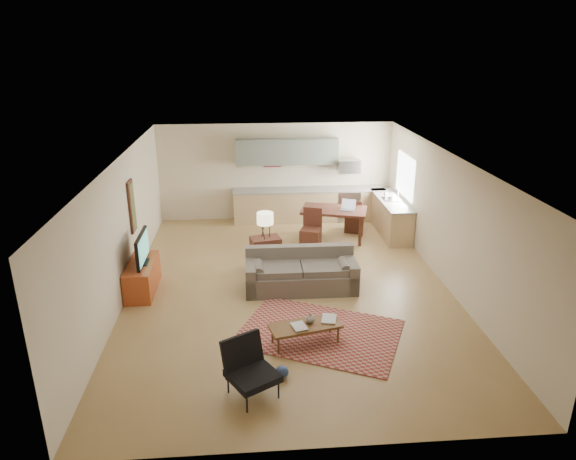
{
  "coord_description": "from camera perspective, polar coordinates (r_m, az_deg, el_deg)",
  "views": [
    {
      "loc": [
        -0.79,
        -9.52,
        4.77
      ],
      "look_at": [
        0.0,
        0.3,
        1.15
      ],
      "focal_mm": 32.0,
      "sensor_mm": 36.0,
      "label": 1
    }
  ],
  "objects": [
    {
      "name": "upper_cabinets",
      "position": [
        14.18,
        -0.1,
        8.7
      ],
      "size": [
        2.8,
        0.34,
        0.7
      ],
      "primitive_type": "cube",
      "color": "slate",
      "rests_on": "room"
    },
    {
      "name": "room",
      "position": [
        10.15,
        0.14,
        0.48
      ],
      "size": [
        9.0,
        9.0,
        9.0
      ],
      "color": "olive",
      "rests_on": "ground"
    },
    {
      "name": "soap_bottle",
      "position": [
        13.77,
        10.85,
        3.99
      ],
      "size": [
        0.11,
        0.11,
        0.19
      ],
      "primitive_type": "imported",
      "rotation": [
        0.0,
        0.0,
        0.15
      ],
      "color": "beige",
      "rests_on": "kitchen_counter_right"
    },
    {
      "name": "armchair",
      "position": [
        7.51,
        -3.95,
        -15.34
      ],
      "size": [
        1.0,
        1.0,
        0.84
      ],
      "primitive_type": null,
      "rotation": [
        0.0,
        0.0,
        0.54
      ],
      "color": "black",
      "rests_on": "floor"
    },
    {
      "name": "dining_chair_far",
      "position": [
        13.71,
        7.4,
        1.67
      ],
      "size": [
        0.58,
        0.59,
        0.91
      ],
      "primitive_type": null,
      "rotation": [
        0.0,
        0.0,
        2.74
      ],
      "color": "#3D1D14",
      "rests_on": "floor"
    },
    {
      "name": "tv_credenza",
      "position": [
        10.81,
        -15.87,
        -5.04
      ],
      "size": [
        0.51,
        1.34,
        0.62
      ],
      "primitive_type": null,
      "color": "#993A18",
      "rests_on": "floor"
    },
    {
      "name": "vase",
      "position": [
        8.69,
        2.44,
        -9.74
      ],
      "size": [
        0.23,
        0.23,
        0.17
      ],
      "primitive_type": "imported",
      "rotation": [
        0.0,
        0.0,
        -0.2
      ],
      "color": "black",
      "rests_on": "coffee_table"
    },
    {
      "name": "console_table",
      "position": [
        11.38,
        -2.5,
        -2.59
      ],
      "size": [
        0.72,
        0.56,
        0.74
      ],
      "primitive_type": null,
      "rotation": [
        0.0,
        0.0,
        0.23
      ],
      "color": "#3D1D14",
      "rests_on": "floor"
    },
    {
      "name": "kitchen_counter_right",
      "position": [
        13.76,
        11.33,
        1.51
      ],
      "size": [
        0.64,
        2.26,
        0.92
      ],
      "primitive_type": null,
      "color": "tan",
      "rests_on": "ground"
    },
    {
      "name": "window_right",
      "position": [
        13.54,
        12.88,
        5.91
      ],
      "size": [
        0.02,
        1.4,
        1.05
      ],
      "primitive_type": "cube",
      "color": "white",
      "rests_on": "room"
    },
    {
      "name": "triptych",
      "position": [
        14.33,
        -1.76,
        8.0
      ],
      "size": [
        1.7,
        0.04,
        0.5
      ],
      "primitive_type": null,
      "color": "beige",
      "rests_on": "room"
    },
    {
      "name": "kitchen_microwave",
      "position": [
        14.37,
        6.76,
        7.09
      ],
      "size": [
        0.62,
        0.4,
        0.35
      ],
      "primitive_type": "cube",
      "color": "#A5A8AD",
      "rests_on": "room"
    },
    {
      "name": "book_b",
      "position": [
        8.84,
        3.78,
        -9.75
      ],
      "size": [
        0.39,
        0.44,
        0.03
      ],
      "primitive_type": "imported",
      "rotation": [
        0.0,
        0.0,
        -0.23
      ],
      "color": "navy",
      "rests_on": "coffee_table"
    },
    {
      "name": "dining_table",
      "position": [
        13.11,
        5.08,
        0.65
      ],
      "size": [
        1.8,
        1.32,
        0.81
      ],
      "primitive_type": null,
      "rotation": [
        0.0,
        0.0,
        -0.27
      ],
      "color": "#3D1D14",
      "rests_on": "floor"
    },
    {
      "name": "table_lamp",
      "position": [
        11.14,
        -2.55,
        0.58
      ],
      "size": [
        0.46,
        0.46,
        0.59
      ],
      "primitive_type": null,
      "rotation": [
        0.0,
        0.0,
        0.35
      ],
      "color": "beige",
      "rests_on": "console_table"
    },
    {
      "name": "book_a",
      "position": [
        8.55,
        0.54,
        -10.81
      ],
      "size": [
        0.38,
        0.42,
        0.03
      ],
      "primitive_type": "imported",
      "rotation": [
        0.0,
        0.0,
        0.27
      ],
      "color": "maroon",
      "rests_on": "coffee_table"
    },
    {
      "name": "dining_chair_near",
      "position": [
        12.48,
        2.55,
        0.1
      ],
      "size": [
        0.6,
        0.62,
        0.98
      ],
      "primitive_type": null,
      "rotation": [
        0.0,
        0.0,
        -0.33
      ],
      "color": "#3D1D14",
      "rests_on": "floor"
    },
    {
      "name": "kitchen_counter_back",
      "position": [
        14.46,
        2.32,
        2.82
      ],
      "size": [
        4.26,
        0.64,
        0.92
      ],
      "primitive_type": null,
      "color": "tan",
      "rests_on": "ground"
    },
    {
      "name": "tv",
      "position": [
        10.56,
        -15.91,
        -2.0
      ],
      "size": [
        0.1,
        1.03,
        0.62
      ],
      "primitive_type": null,
      "color": "black",
      "rests_on": "tv_credenza"
    },
    {
      "name": "kitchen_range",
      "position": [
        14.64,
        6.6,
        2.87
      ],
      "size": [
        0.62,
        0.62,
        0.9
      ],
      "primitive_type": "cube",
      "color": "#A5A8AD",
      "rests_on": "ground"
    },
    {
      "name": "sofa",
      "position": [
        10.44,
        1.46,
        -4.53
      ],
      "size": [
        2.35,
        1.03,
        0.82
      ],
      "primitive_type": null,
      "rotation": [
        0.0,
        0.0,
        -0.01
      ],
      "color": "#5A5247",
      "rests_on": "floor"
    },
    {
      "name": "rug",
      "position": [
        9.12,
        3.5,
        -11.32
      ],
      "size": [
        3.21,
        2.81,
        0.02
      ],
      "primitive_type": "cube",
      "rotation": [
        0.0,
        0.0,
        -0.43
      ],
      "color": "maroon",
      "rests_on": "floor"
    },
    {
      "name": "coffee_table",
      "position": [
        8.76,
        1.93,
        -11.47
      ],
      "size": [
        1.27,
        0.74,
        0.36
      ],
      "primitive_type": null,
      "rotation": [
        0.0,
        0.0,
        0.24
      ],
      "color": "#523416",
      "rests_on": "floor"
    },
    {
      "name": "laptop",
      "position": [
        12.89,
        6.64,
        2.77
      ],
      "size": [
        0.42,
        0.37,
        0.26
      ],
      "primitive_type": null,
      "rotation": [
        0.0,
        0.0,
        -0.4
      ],
      "color": "#A5A8AD",
      "rests_on": "dining_table"
    },
    {
      "name": "wall_art_left",
      "position": [
        11.17,
        -16.91,
        2.53
      ],
      "size": [
        0.06,
        0.42,
        1.1
      ],
      "primitive_type": null,
      "color": "olive",
      "rests_on": "room"
    }
  ]
}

